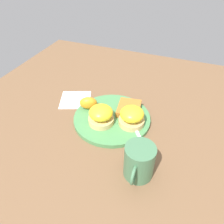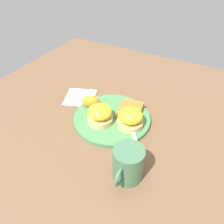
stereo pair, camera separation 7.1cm
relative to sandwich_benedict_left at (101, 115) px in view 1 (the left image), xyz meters
The scene contains 9 objects.
ground_plane 0.06m from the sandwich_benedict_left, 149.67° to the left, with size 1.10×1.10×0.00m, color brown.
plate 0.06m from the sandwich_benedict_left, 149.67° to the left, with size 0.26×0.26×0.01m, color #47844C.
sandwich_benedict_left is the anchor object (origin of this frame).
sandwich_benedict_right 0.10m from the sandwich_benedict_left, 107.52° to the left, with size 0.08×0.08×0.06m.
hashbrown_patty 0.11m from the sandwich_benedict_left, 143.77° to the left, with size 0.09×0.07×0.02m, color #AC6826.
orange_wedge 0.09m from the sandwich_benedict_left, 126.51° to the right, with size 0.06×0.04×0.04m, color orange.
fork 0.10m from the sandwich_benedict_left, 123.31° to the left, with size 0.19×0.14×0.00m.
cup 0.21m from the sandwich_benedict_left, 50.18° to the left, with size 0.11×0.08×0.10m.
napkin 0.18m from the sandwich_benedict_left, 122.41° to the right, with size 0.11×0.11×0.00m, color white.
Camera 1 is at (0.51, 0.20, 0.49)m, focal length 35.00 mm.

